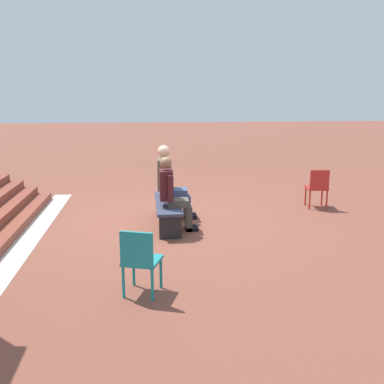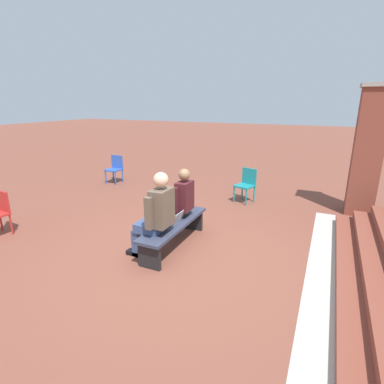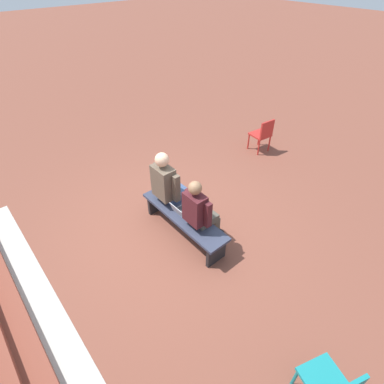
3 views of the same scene
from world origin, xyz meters
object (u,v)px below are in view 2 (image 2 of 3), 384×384
laptop (174,220)px  plastic_chair_by_pillar (246,183)px  person_student (179,202)px  bench (174,227)px  plastic_chair_foreground (115,167)px  person_adult (156,214)px

laptop → plastic_chair_by_pillar: 3.01m
plastic_chair_by_pillar → person_student: bearing=-12.0°
person_student → plastic_chair_by_pillar: person_student is taller
bench → plastic_chair_foreground: (-3.05, -3.69, 0.13)m
laptop → bench: bearing=-161.8°
plastic_chair_by_pillar → plastic_chair_foreground: (-0.11, -4.18, 0.00)m
bench → person_student: (-0.33, -0.07, 0.36)m
person_adult → plastic_chair_by_pillar: 3.46m
person_adult → laptop: bearing=168.8°
plastic_chair_foreground → person_student: bearing=53.2°
bench → laptop: (0.04, 0.01, 0.15)m
person_student → person_adult: person_adult is taller
person_adult → laptop: 0.51m
person_adult → plastic_chair_foreground: 5.05m
bench → plastic_chair_foreground: bearing=-129.6°
plastic_chair_by_pillar → plastic_chair_foreground: bearing=-91.5°
bench → plastic_chair_foreground: 4.79m
person_student → laptop: bearing=12.0°
person_adult → plastic_chair_by_pillar: (-3.40, 0.56, -0.27)m
laptop → plastic_chair_foreground: size_ratio=0.38×
laptop → plastic_chair_foreground: plastic_chair_foreground is taller
person_adult → laptop: person_adult is taller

